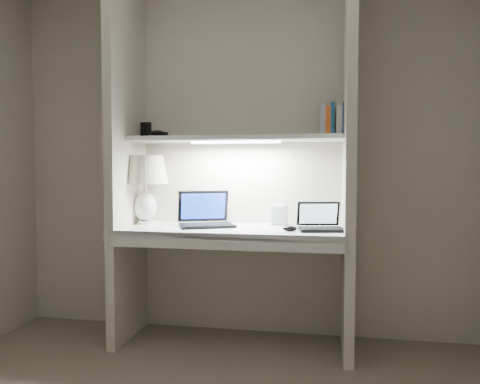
% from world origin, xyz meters
% --- Properties ---
extents(back_wall, '(3.20, 0.01, 2.50)m').
position_xyz_m(back_wall, '(0.00, 1.50, 1.25)').
color(back_wall, beige).
rests_on(back_wall, floor).
extents(alcove_panel_left, '(0.06, 0.55, 2.50)m').
position_xyz_m(alcove_panel_left, '(-0.73, 1.23, 1.25)').
color(alcove_panel_left, beige).
rests_on(alcove_panel_left, floor).
extents(alcove_panel_right, '(0.06, 0.55, 2.50)m').
position_xyz_m(alcove_panel_right, '(0.73, 1.23, 1.25)').
color(alcove_panel_right, beige).
rests_on(alcove_panel_right, floor).
extents(desk, '(1.40, 0.55, 0.04)m').
position_xyz_m(desk, '(0.00, 1.23, 0.75)').
color(desk, white).
rests_on(desk, alcove_panel_left).
extents(desk_apron, '(1.46, 0.03, 0.10)m').
position_xyz_m(desk_apron, '(0.00, 0.96, 0.72)').
color(desk_apron, silver).
rests_on(desk_apron, desk).
extents(shelf, '(1.40, 0.36, 0.03)m').
position_xyz_m(shelf, '(0.00, 1.32, 1.35)').
color(shelf, silver).
rests_on(shelf, back_wall).
extents(strip_light, '(0.60, 0.04, 0.02)m').
position_xyz_m(strip_light, '(0.00, 1.32, 1.33)').
color(strip_light, white).
rests_on(strip_light, shelf).
extents(table_lamp, '(0.32, 0.32, 0.47)m').
position_xyz_m(table_lamp, '(-0.64, 1.33, 1.09)').
color(table_lamp, white).
rests_on(table_lamp, desk).
extents(laptop_main, '(0.43, 0.41, 0.23)m').
position_xyz_m(laptop_main, '(-0.20, 1.28, 0.82)').
color(laptop_main, black).
rests_on(laptop_main, desk).
extents(laptop_netbook, '(0.31, 0.28, 0.17)m').
position_xyz_m(laptop_netbook, '(0.56, 1.21, 0.81)').
color(laptop_netbook, black).
rests_on(laptop_netbook, desk).
extents(speaker, '(0.11, 0.09, 0.14)m').
position_xyz_m(speaker, '(0.28, 1.40, 0.84)').
color(speaker, silver).
rests_on(speaker, desk).
extents(mouse, '(0.10, 0.08, 0.03)m').
position_xyz_m(mouse, '(0.38, 1.12, 0.79)').
color(mouse, black).
rests_on(mouse, desk).
extents(cable_coil, '(0.11, 0.11, 0.01)m').
position_xyz_m(cable_coil, '(-0.02, 1.25, 0.78)').
color(cable_coil, black).
rests_on(cable_coil, desk).
extents(sticky_note, '(0.08, 0.08, 0.00)m').
position_xyz_m(sticky_note, '(-0.64, 1.16, 0.77)').
color(sticky_note, yellow).
rests_on(sticky_note, desk).
extents(book_row, '(0.20, 0.14, 0.21)m').
position_xyz_m(book_row, '(0.65, 1.40, 1.47)').
color(book_row, white).
rests_on(book_row, shelf).
extents(shelf_box, '(0.07, 0.06, 0.11)m').
position_xyz_m(shelf_box, '(-0.64, 1.35, 1.42)').
color(shelf_box, black).
rests_on(shelf_box, shelf).
extents(shelf_gadget, '(0.11, 0.08, 0.05)m').
position_xyz_m(shelf_gadget, '(-0.54, 1.31, 1.39)').
color(shelf_gadget, black).
rests_on(shelf_gadget, shelf).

